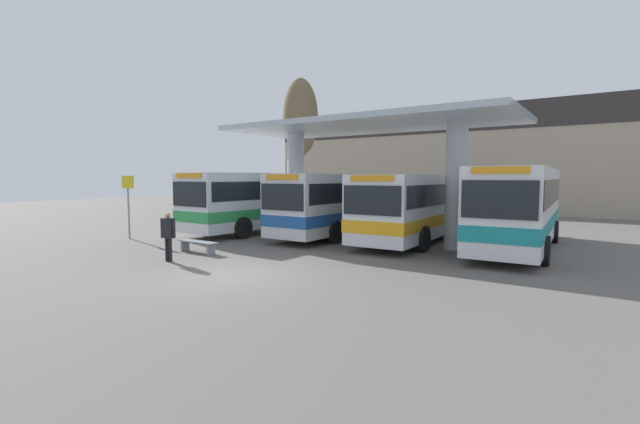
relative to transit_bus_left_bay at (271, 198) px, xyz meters
The scene contains 12 objects.
ground_plane 11.25m from the transit_bus_left_bay, 55.00° to the right, with size 100.00×100.00×0.00m, color #605B56.
townhouse_backdrop 19.79m from the transit_bus_left_bay, 70.94° to the left, with size 40.00×0.58×8.86m.
station_canopy 6.97m from the transit_bus_left_bay, ahead, with size 13.21×5.83×5.46m.
transit_bus_left_bay is the anchor object (origin of this frame).
transit_bus_center_bay 4.66m from the transit_bus_left_bay, 18.48° to the left, with size 2.74×11.76×3.10m.
transit_bus_right_bay 8.40m from the transit_bus_left_bay, ahead, with size 3.01×11.29×3.05m.
transit_bus_far_right_bay 12.63m from the transit_bus_left_bay, ahead, with size 3.03×10.21×3.30m.
waiting_bench_near_pillar 7.70m from the transit_bus_left_bay, 71.29° to the right, with size 1.90×0.44×0.46m.
info_sign_platform 7.29m from the transit_bus_left_bay, 117.41° to the right, with size 0.90×0.09×3.02m.
pedestrian_waiting 9.42m from the transit_bus_left_bay, 71.45° to the right, with size 0.64×0.31×1.72m.
poplar_tree_behind_left 9.88m from the transit_bus_left_bay, 115.12° to the left, with size 2.58×2.58×10.21m.
parked_car_street 16.02m from the transit_bus_left_bay, 69.31° to the left, with size 4.24×2.16×1.99m.
Camera 1 is at (9.34, -9.03, 2.94)m, focal length 24.00 mm.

